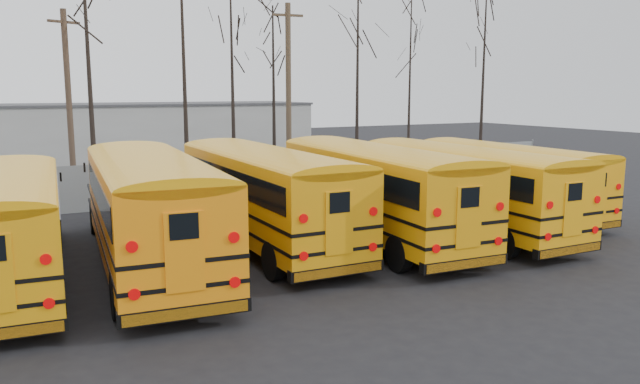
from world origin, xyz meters
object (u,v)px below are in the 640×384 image
bus_c (263,188)px  bus_e (460,181)px  utility_pole_left (69,104)px  bus_d (373,184)px  bus_f (504,173)px  utility_pole_right (289,91)px  bus_a (8,218)px  bus_b (149,201)px

bus_c → bus_e: 7.24m
bus_c → utility_pole_left: size_ratio=1.36×
bus_d → utility_pole_left: bearing=125.0°
bus_f → utility_pole_right: size_ratio=1.09×
bus_a → bus_c: (7.55, 0.81, 0.12)m
bus_b → utility_pole_right: (11.17, 14.23, 3.04)m
bus_b → bus_f: bus_b is taller
bus_e → bus_c: bearing=169.1°
bus_d → bus_f: (7.12, 1.08, -0.21)m
bus_f → utility_pole_left: size_ratio=1.23×
bus_d → utility_pole_right: (3.59, 14.21, 3.09)m
bus_a → utility_pole_left: size_ratio=1.29×
bus_a → bus_d: bus_d is taller
bus_a → utility_pole_right: utility_pole_right is taller
bus_f → utility_pole_right: (-3.52, 13.14, 3.30)m
bus_a → utility_pole_left: bearing=81.6°
utility_pole_left → bus_f: bearing=-63.6°
bus_d → bus_f: size_ratio=1.12×
bus_f → bus_b: bearing=-173.4°
bus_f → utility_pole_left: 19.69m
bus_b → bus_d: size_ratio=1.02×
bus_d → bus_e: bearing=-3.8°
bus_a → utility_pole_right: 20.61m
bus_a → bus_d: size_ratio=0.93×
bus_d → utility_pole_right: bearing=79.9°
bus_c → bus_a: bearing=-172.6°
utility_pole_right → bus_e: bearing=-84.8°
utility_pole_left → bus_c: bearing=-94.9°
utility_pole_left → bus_e: bearing=-74.9°
bus_a → bus_f: size_ratio=1.05×
utility_pole_left → bus_a: bearing=-128.0°
bus_c → bus_e: size_ratio=1.04×
bus_d → utility_pole_left: utility_pole_left is taller
bus_b → bus_c: bearing=20.3°
bus_b → bus_c: bus_b is taller
bus_e → bus_f: bus_e is taller
bus_a → utility_pole_left: (3.17, 13.16, 2.67)m
utility_pole_left → bus_d: bearing=-83.5°
bus_e → bus_a: bearing=178.4°
bus_d → utility_pole_left: (-8.01, 13.38, 2.53)m
bus_f → utility_pole_right: utility_pole_right is taller
bus_a → bus_e: bus_e is taller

